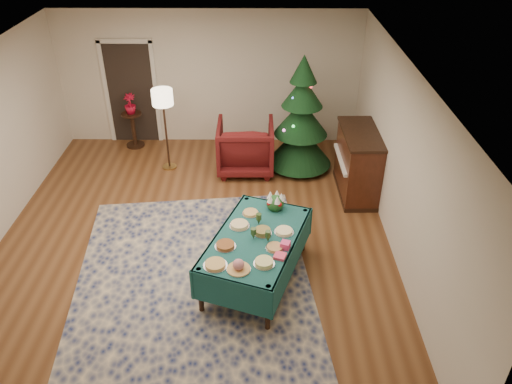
{
  "coord_description": "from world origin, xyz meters",
  "views": [
    {
      "loc": [
        1.0,
        -6.1,
        4.77
      ],
      "look_at": [
        0.95,
        -0.02,
        0.91
      ],
      "focal_mm": 35.0,
      "sensor_mm": 36.0,
      "label": 1
    }
  ],
  "objects_px": {
    "potted_plant": "(130,108)",
    "piano": "(358,164)",
    "side_table": "(134,130)",
    "christmas_tree": "(301,120)",
    "floor_lamp": "(163,102)",
    "buffet_table": "(256,246)",
    "armchair": "(245,144)",
    "gift_box": "(285,245)"
  },
  "relations": [
    {
      "from": "potted_plant",
      "to": "piano",
      "type": "height_order",
      "value": "piano"
    },
    {
      "from": "armchair",
      "to": "side_table",
      "type": "relative_size",
      "value": 1.45
    },
    {
      "from": "gift_box",
      "to": "armchair",
      "type": "distance_m",
      "value": 3.36
    },
    {
      "from": "armchair",
      "to": "christmas_tree",
      "type": "distance_m",
      "value": 1.13
    },
    {
      "from": "side_table",
      "to": "piano",
      "type": "distance_m",
      "value": 4.64
    },
    {
      "from": "christmas_tree",
      "to": "piano",
      "type": "relative_size",
      "value": 1.62
    },
    {
      "from": "christmas_tree",
      "to": "piano",
      "type": "bearing_deg",
      "value": -43.33
    },
    {
      "from": "floor_lamp",
      "to": "piano",
      "type": "bearing_deg",
      "value": -14.01
    },
    {
      "from": "piano",
      "to": "potted_plant",
      "type": "bearing_deg",
      "value": 157.64
    },
    {
      "from": "gift_box",
      "to": "christmas_tree",
      "type": "height_order",
      "value": "christmas_tree"
    },
    {
      "from": "christmas_tree",
      "to": "floor_lamp",
      "type": "bearing_deg",
      "value": -179.47
    },
    {
      "from": "armchair",
      "to": "side_table",
      "type": "xyz_separation_m",
      "value": [
        -2.33,
        0.97,
        -0.18
      ]
    },
    {
      "from": "gift_box",
      "to": "potted_plant",
      "type": "xyz_separation_m",
      "value": [
        -2.92,
        4.26,
        0.08
      ]
    },
    {
      "from": "christmas_tree",
      "to": "piano",
      "type": "height_order",
      "value": "christmas_tree"
    },
    {
      "from": "armchair",
      "to": "potted_plant",
      "type": "height_order",
      "value": "armchair"
    },
    {
      "from": "potted_plant",
      "to": "christmas_tree",
      "type": "bearing_deg",
      "value": -14.74
    },
    {
      "from": "buffet_table",
      "to": "piano",
      "type": "distance_m",
      "value": 2.86
    },
    {
      "from": "floor_lamp",
      "to": "piano",
      "type": "relative_size",
      "value": 1.16
    },
    {
      "from": "side_table",
      "to": "floor_lamp",
      "type": "bearing_deg",
      "value": -46.8
    },
    {
      "from": "armchair",
      "to": "christmas_tree",
      "type": "height_order",
      "value": "christmas_tree"
    },
    {
      "from": "armchair",
      "to": "potted_plant",
      "type": "relative_size",
      "value": 2.6
    },
    {
      "from": "christmas_tree",
      "to": "side_table",
      "type": "bearing_deg",
      "value": 165.26
    },
    {
      "from": "side_table",
      "to": "christmas_tree",
      "type": "height_order",
      "value": "christmas_tree"
    },
    {
      "from": "gift_box",
      "to": "armchair",
      "type": "xyz_separation_m",
      "value": [
        -0.6,
        3.29,
        -0.23
      ]
    },
    {
      "from": "buffet_table",
      "to": "floor_lamp",
      "type": "relative_size",
      "value": 1.33
    },
    {
      "from": "buffet_table",
      "to": "side_table",
      "type": "relative_size",
      "value": 2.86
    },
    {
      "from": "gift_box",
      "to": "armchair",
      "type": "bearing_deg",
      "value": 100.27
    },
    {
      "from": "gift_box",
      "to": "potted_plant",
      "type": "bearing_deg",
      "value": 124.43
    },
    {
      "from": "buffet_table",
      "to": "potted_plant",
      "type": "xyz_separation_m",
      "value": [
        -2.55,
        4.04,
        0.27
      ]
    },
    {
      "from": "floor_lamp",
      "to": "side_table",
      "type": "xyz_separation_m",
      "value": [
        -0.85,
        0.9,
        -0.98
      ]
    },
    {
      "from": "armchair",
      "to": "buffet_table",
      "type": "bearing_deg",
      "value": 93.71
    },
    {
      "from": "gift_box",
      "to": "floor_lamp",
      "type": "height_order",
      "value": "floor_lamp"
    },
    {
      "from": "potted_plant",
      "to": "armchair",
      "type": "bearing_deg",
      "value": -22.64
    },
    {
      "from": "side_table",
      "to": "gift_box",
      "type": "bearing_deg",
      "value": -55.57
    },
    {
      "from": "christmas_tree",
      "to": "piano",
      "type": "distance_m",
      "value": 1.35
    },
    {
      "from": "piano",
      "to": "floor_lamp",
      "type": "bearing_deg",
      "value": 165.99
    },
    {
      "from": "buffet_table",
      "to": "christmas_tree",
      "type": "distance_m",
      "value": 3.28
    },
    {
      "from": "armchair",
      "to": "christmas_tree",
      "type": "xyz_separation_m",
      "value": [
        1.02,
        0.09,
        0.46
      ]
    },
    {
      "from": "gift_box",
      "to": "side_table",
      "type": "xyz_separation_m",
      "value": [
        -2.92,
        4.26,
        -0.41
      ]
    },
    {
      "from": "piano",
      "to": "side_table",
      "type": "bearing_deg",
      "value": 157.64
    },
    {
      "from": "buffet_table",
      "to": "armchair",
      "type": "relative_size",
      "value": 1.97
    },
    {
      "from": "gift_box",
      "to": "armchair",
      "type": "relative_size",
      "value": 0.11
    }
  ]
}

